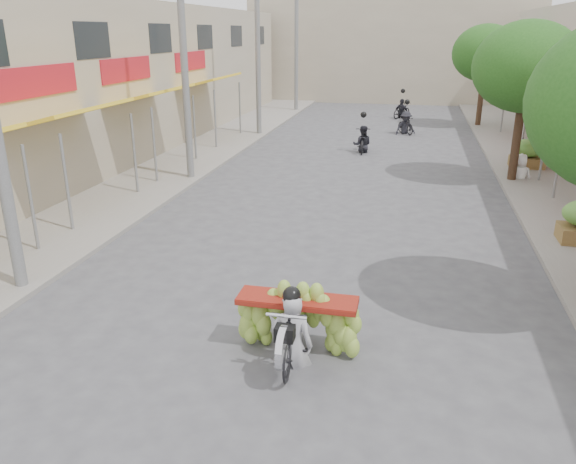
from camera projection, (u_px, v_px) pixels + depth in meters
The scene contains 16 objects.
ground at pixel (236, 425), 7.37m from camera, with size 120.00×120.00×0.00m, color #535257.
sidewalk_left at pixel (182, 158), 22.55m from camera, with size 4.00×60.00×0.12m, color gray.
sidewalk_right at pixel (555, 176), 19.71m from camera, with size 4.00×60.00×0.12m, color gray.
shophouse_row_left at pixel (45, 82), 21.63m from camera, with size 9.77×40.00×6.00m.
far_building at pixel (390, 51), 41.10m from camera, with size 20.00×6.00×7.00m, color #B0A38B.
utility_pole_mid at pixel (184, 59), 18.13m from camera, with size 0.60×0.24×8.00m.
utility_pole_far at pixel (258, 50), 26.40m from camera, with size 0.60×0.24×8.00m.
utility_pole_back at pixel (296, 45), 34.67m from camera, with size 0.60×0.24×8.00m.
street_tree_mid at pixel (527, 67), 17.86m from camera, with size 3.40×3.40×5.25m.
street_tree_far at pixel (486, 53), 28.88m from camera, with size 3.40×3.40×5.25m.
produce_crate_far at pixel (528, 151), 20.57m from camera, with size 1.20×0.88×1.16m.
banana_motorbike at pixel (294, 316), 8.67m from camera, with size 2.20×1.92×2.21m.
pedestrian at pixel (523, 154), 19.01m from camera, with size 0.85×0.53×1.66m.
bg_motorbike_a at pixel (363, 135), 23.69m from camera, with size 0.82×1.69×1.95m.
bg_motorbike_b at pixel (406, 116), 27.81m from camera, with size 1.19×1.49×1.95m.
bg_motorbike_c at pixel (402, 104), 32.89m from camera, with size 1.29×1.65×1.95m.
Camera 1 is at (1.98, -5.78, 4.89)m, focal length 35.00 mm.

